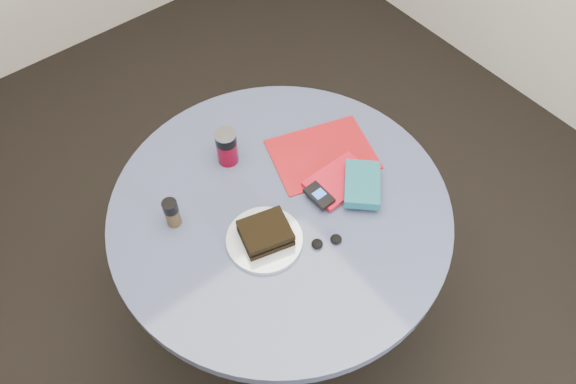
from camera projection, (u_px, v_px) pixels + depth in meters
ground at (282, 312)px, 2.24m from camera, size 4.00×4.00×0.00m
table at (281, 236)px, 1.76m from camera, size 1.00×1.00×0.75m
plate at (264, 240)px, 1.56m from camera, size 0.25×0.25×0.01m
sandwich at (266, 233)px, 1.54m from camera, size 0.16×0.14×0.05m
soda_can at (227, 147)px, 1.68m from camera, size 0.09×0.09×0.12m
pepper_grinder at (172, 213)px, 1.56m from camera, size 0.05×0.05×0.10m
magazine at (322, 154)px, 1.74m from camera, size 0.36×0.32×0.01m
red_book at (339, 181)px, 1.67m from camera, size 0.19×0.13×0.02m
novel at (362, 184)px, 1.63m from camera, size 0.18×0.18×0.03m
mp3_player at (319, 195)px, 1.62m from camera, size 0.05×0.09×0.02m
headphones at (327, 241)px, 1.55m from camera, size 0.09×0.06×0.02m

